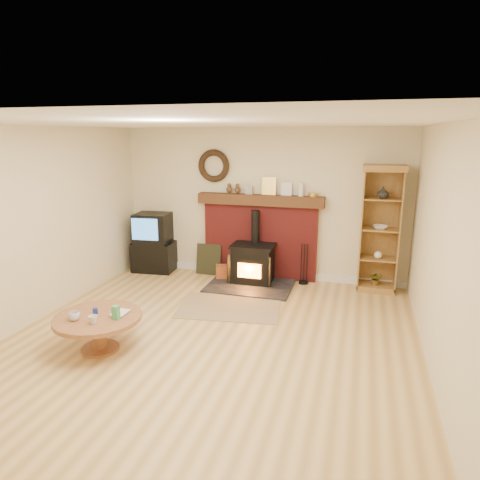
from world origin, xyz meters
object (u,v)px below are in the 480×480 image
(wood_stove, at_px, (252,265))
(tv_unit, at_px, (154,243))
(curio_cabinet, at_px, (380,229))
(coffee_table, at_px, (98,322))

(wood_stove, bearing_deg, tv_unit, 174.17)
(tv_unit, relative_size, curio_cabinet, 0.53)
(curio_cabinet, xyz_separation_m, coffee_table, (-3.17, -3.04, -0.67))
(coffee_table, bearing_deg, curio_cabinet, 43.83)
(wood_stove, height_order, tv_unit, wood_stove)
(tv_unit, bearing_deg, wood_stove, -5.83)
(curio_cabinet, bearing_deg, tv_unit, -178.73)
(tv_unit, relative_size, coffee_table, 1.08)
(wood_stove, xyz_separation_m, coffee_table, (-1.15, -2.76, 0.02))
(tv_unit, bearing_deg, curio_cabinet, 1.27)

